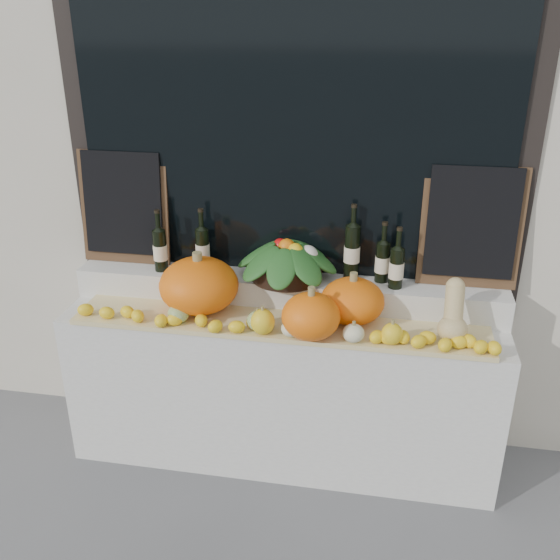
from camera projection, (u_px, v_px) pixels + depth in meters
The scene contains 18 objects.
storefront_facade at pixel (306, 29), 3.34m from camera, with size 7.00×0.94×4.50m.
display_sill at pixel (282, 387), 3.44m from camera, with size 2.30×0.55×0.88m, color silver.
rear_tier at pixel (287, 290), 3.36m from camera, with size 2.30×0.25×0.16m, color silver.
straw_bedding at pixel (278, 325), 3.14m from camera, with size 2.10×0.32×0.03m, color tan.
pumpkin_left at pixel (199, 285), 3.21m from camera, with size 0.41×0.41×0.28m, color orange.
pumpkin_right at pixel (352, 301), 3.11m from camera, with size 0.32×0.32×0.23m, color orange.
pumpkin_center at pixel (311, 316), 2.96m from camera, with size 0.28×0.28×0.23m, color orange.
butternut_squash at pixel (453, 315), 2.95m from camera, with size 0.14×0.21×0.29m.
decorative_gourds at pixel (286, 325), 3.01m from camera, with size 1.16×0.16×0.15m.
lemon_heap at pixel (274, 328), 3.02m from camera, with size 2.20×0.16×0.06m, color yellow, non-canonical shape.
produce_bowl at pixel (287, 259), 3.27m from camera, with size 0.57×0.57×0.23m.
wine_bottle_far_left at pixel (160, 250), 3.36m from camera, with size 0.08×0.08×0.34m.
wine_bottle_near_left at pixel (203, 249), 3.37m from camera, with size 0.08×0.08×0.35m.
wine_bottle_tall at pixel (352, 251), 3.25m from camera, with size 0.08×0.08×0.41m.
wine_bottle_near_right at pixel (382, 261), 3.23m from camera, with size 0.08×0.08×0.33m.
wine_bottle_far_right at pixel (396, 267), 3.16m from camera, with size 0.08×0.08×0.33m.
chalkboard_left at pixel (123, 206), 3.40m from camera, with size 0.50×0.09×0.62m.
chalkboard_right at pixel (472, 225), 3.10m from camera, with size 0.50×0.09×0.62m.
Camera 1 is at (0.50, -1.32, 2.39)m, focal length 40.00 mm.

